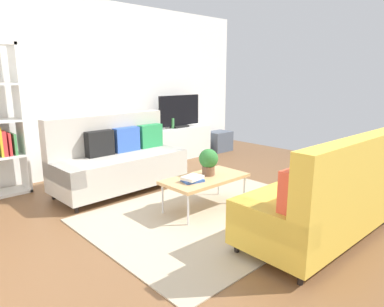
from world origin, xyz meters
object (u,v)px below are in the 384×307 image
Objects in this scene: couch_green at (325,200)px; storage_trunk at (219,141)px; vase_0 at (154,126)px; couch_beige at (118,160)px; tv_console at (179,143)px; tv at (179,112)px; potted_plant at (209,161)px; coffee_table at (205,179)px; table_book_0 at (193,180)px; vase_1 at (162,125)px; bottle_0 at (173,123)px.

couch_green reaches higher than storage_trunk.
vase_0 is (-1.68, 0.15, 0.50)m from storage_trunk.
couch_beige is 1.69m from vase_0.
vase_0 reaches higher than tv_console.
couch_green is 3.95m from tv_console.
tv is 2.72m from potted_plant.
potted_plant is 2.23× the size of vase_0.
vase_0 is (0.99, 2.37, 0.32)m from coffee_table.
table_book_0 reaches higher than coffee_table.
vase_1 is at bearing 63.43° from coffee_table.
tv_console is (1.28, 3.74, -0.12)m from couch_green.
vase_0 is at bearing 80.55° from couch_green.
couch_green is at bearing -69.47° from table_book_0.
bottle_0 is at bearing 60.28° from potted_plant.
vase_1 is (1.57, 0.94, 0.27)m from couch_beige.
vase_0 is 0.95× the size of vase_1.
couch_green is 1.49m from table_book_0.
couch_beige reaches higher than bottle_0.
vase_0 is (0.70, 3.79, 0.28)m from couch_green.
couch_beige reaches higher than coffee_table.
table_book_0 is (-1.81, -2.32, -0.52)m from tv.
tv_console is 1.40× the size of tv.
vase_1 is at bearing 169.65° from tv.
tv is at bearing 55.70° from coffee_table.
vase_1 is (-0.38, 0.05, 0.40)m from tv_console.
tv_console is 6.93× the size of bottle_0.
tv_console is at bearing -4.93° from vase_0.
tv_console is 8.68× the size of vase_1.
tv reaches higher than table_book_0.
potted_plant is (-0.19, 1.46, 0.17)m from couch_green.
couch_beige is 1.45m from table_book_0.
couch_beige is 8.01× the size of table_book_0.
vase_1 is at bearing 59.25° from table_book_0.
vase_0 is 0.20m from vase_1.
vase_0 is at bearing 62.86° from table_book_0.
potted_plant is 0.38m from table_book_0.
bottle_0 is at bearing -155.75° from couch_beige.
couch_green reaches higher than vase_1.
bottle_0 reaches higher than vase_1.
vase_1 reaches higher than coffee_table.
storage_trunk is 1.57m from vase_1.
tv is 6.54× the size of vase_0.
potted_plant is 2.11× the size of vase_1.
couch_beige is at bearing 104.41° from couch_green.
tv_console is (1.57, 2.32, -0.07)m from coffee_table.
bottle_0 is (1.37, 2.28, 0.35)m from coffee_table.
couch_beige is at bearing -154.14° from bottle_0.
table_book_0 is 2.83m from bottle_0.
tv is 2.99m from table_book_0.
table_book_0 is at bearing -169.65° from potted_plant.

